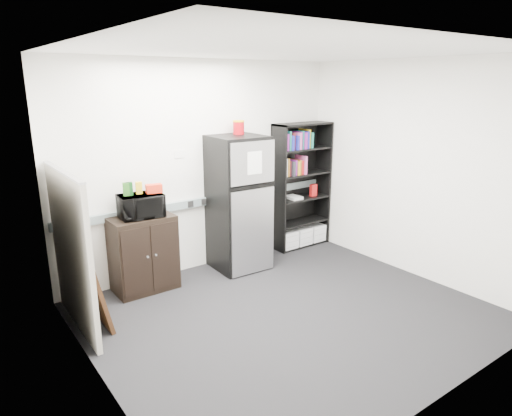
# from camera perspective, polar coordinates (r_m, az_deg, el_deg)

# --- Properties ---
(floor) EXTENTS (4.00, 4.00, 0.00)m
(floor) POSITION_cam_1_polar(r_m,az_deg,el_deg) (5.07, 4.17, -13.02)
(floor) COLOR black
(floor) RESTS_ON ground
(wall_back) EXTENTS (4.00, 0.02, 2.70)m
(wall_back) POSITION_cam_1_polar(r_m,az_deg,el_deg) (5.99, -6.48, 5.13)
(wall_back) COLOR white
(wall_back) RESTS_ON floor
(wall_right) EXTENTS (0.02, 3.50, 2.70)m
(wall_right) POSITION_cam_1_polar(r_m,az_deg,el_deg) (6.06, 19.08, 4.49)
(wall_right) COLOR white
(wall_right) RESTS_ON floor
(wall_left) EXTENTS (0.02, 3.50, 2.70)m
(wall_left) POSITION_cam_1_polar(r_m,az_deg,el_deg) (3.66, -20.08, -2.50)
(wall_left) COLOR white
(wall_left) RESTS_ON floor
(ceiling) EXTENTS (4.00, 3.50, 0.02)m
(ceiling) POSITION_cam_1_polar(r_m,az_deg,el_deg) (4.47, 4.89, 19.05)
(ceiling) COLOR white
(ceiling) RESTS_ON wall_back
(electrical_raceway) EXTENTS (3.92, 0.05, 0.10)m
(electrical_raceway) POSITION_cam_1_polar(r_m,az_deg,el_deg) (6.06, -6.21, 0.90)
(electrical_raceway) COLOR gray
(electrical_raceway) RESTS_ON wall_back
(wall_note) EXTENTS (0.14, 0.00, 0.10)m
(wall_note) POSITION_cam_1_polar(r_m,az_deg,el_deg) (5.79, -9.54, 6.66)
(wall_note) COLOR white
(wall_note) RESTS_ON wall_back
(bookshelf) EXTENTS (0.90, 0.34, 1.85)m
(bookshelf) POSITION_cam_1_polar(r_m,az_deg,el_deg) (6.81, 5.64, 2.66)
(bookshelf) COLOR black
(bookshelf) RESTS_ON floor
(cubicle_partition) EXTENTS (0.06, 1.30, 1.62)m
(cubicle_partition) POSITION_cam_1_polar(r_m,az_deg,el_deg) (4.84, -22.05, -5.07)
(cubicle_partition) COLOR #9F9B8D
(cubicle_partition) RESTS_ON floor
(cabinet) EXTENTS (0.73, 0.48, 0.91)m
(cabinet) POSITION_cam_1_polar(r_m,az_deg,el_deg) (5.59, -13.86, -5.53)
(cabinet) COLOR black
(cabinet) RESTS_ON floor
(microwave) EXTENTS (0.51, 0.37, 0.27)m
(microwave) POSITION_cam_1_polar(r_m,az_deg,el_deg) (5.40, -14.20, 0.26)
(microwave) COLOR black
(microwave) RESTS_ON cabinet
(snack_box_a) EXTENTS (0.08, 0.07, 0.15)m
(snack_box_a) POSITION_cam_1_polar(r_m,az_deg,el_deg) (5.33, -15.93, 2.27)
(snack_box_a) COLOR #265D1A
(snack_box_a) RESTS_ON microwave
(snack_box_b) EXTENTS (0.08, 0.06, 0.15)m
(snack_box_b) POSITION_cam_1_polar(r_m,az_deg,el_deg) (5.35, -15.56, 2.33)
(snack_box_b) COLOR #0D3C11
(snack_box_b) RESTS_ON microwave
(snack_box_c) EXTENTS (0.08, 0.06, 0.14)m
(snack_box_c) POSITION_cam_1_polar(r_m,az_deg,el_deg) (5.39, -14.43, 2.45)
(snack_box_c) COLOR gold
(snack_box_c) RESTS_ON microwave
(snack_bag) EXTENTS (0.20, 0.14, 0.10)m
(snack_bag) POSITION_cam_1_polar(r_m,az_deg,el_deg) (5.40, -12.64, 2.39)
(snack_bag) COLOR red
(snack_bag) RESTS_ON microwave
(refrigerator) EXTENTS (0.69, 0.72, 1.76)m
(refrigerator) POSITION_cam_1_polar(r_m,az_deg,el_deg) (5.98, -2.26, 0.58)
(refrigerator) COLOR black
(refrigerator) RESTS_ON floor
(coffee_can) EXTENTS (0.15, 0.15, 0.20)m
(coffee_can) POSITION_cam_1_polar(r_m,az_deg,el_deg) (5.97, -2.19, 10.15)
(coffee_can) COLOR #A8070F
(coffee_can) RESTS_ON refrigerator
(framed_poster) EXTENTS (0.22, 0.72, 0.92)m
(framed_poster) POSITION_cam_1_polar(r_m,az_deg,el_deg) (4.98, -20.09, -8.64)
(framed_poster) COLOR black
(framed_poster) RESTS_ON floor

